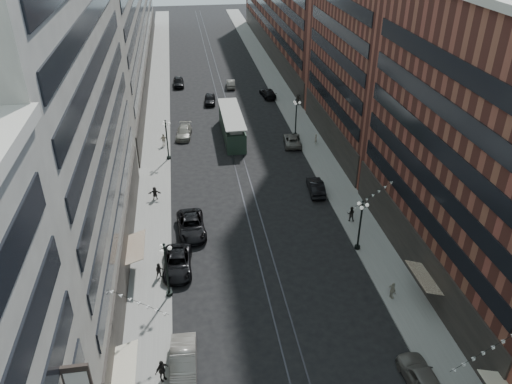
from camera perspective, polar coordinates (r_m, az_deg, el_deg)
ground at (r=72.59m, az=-2.64°, el=5.96°), size 220.00×220.00×0.00m
sidewalk_west at (r=81.57m, az=-11.22°, el=8.28°), size 4.00×180.00×0.15m
sidewalk_east at (r=83.37m, az=4.21°, el=9.26°), size 4.00×180.00×0.15m
rail_west at (r=81.70m, az=-3.93°, el=8.78°), size 0.12×180.00×0.02m
rail_east at (r=81.82m, az=-2.94°, el=8.84°), size 0.12×180.00×0.02m
building_west_mid at (r=43.17m, az=-21.94°, el=6.49°), size 8.00×36.00×28.00m
building_west_far at (r=103.72m, az=-15.22°, el=19.95°), size 8.00×90.00×26.00m
building_east_mid at (r=45.01m, az=24.11°, el=4.16°), size 8.00×30.00×24.00m
lamppost_sw_far at (r=43.19m, az=-10.19°, el=-8.57°), size 1.03×1.14×5.52m
lamppost_sw_mid at (r=66.49m, az=-10.15°, el=6.06°), size 1.03×1.14×5.52m
lamppost_se_far at (r=48.99m, az=11.83°, el=-3.55°), size 1.03×1.14×5.52m
lamppost_se_mid at (r=72.82m, az=4.60°, el=8.62°), size 1.03×1.14×5.52m
streetcar at (r=73.18m, az=-2.79°, el=7.57°), size 2.86×12.93×3.58m
car_2 at (r=47.35m, az=-8.96°, el=-8.03°), size 2.78×5.70×1.56m
car_4 at (r=39.14m, az=18.51°, el=-19.60°), size 2.20×5.17×1.74m
pedestrian_2 at (r=46.52m, az=-10.97°, el=-8.82°), size 0.84×0.58×1.56m
pedestrian_4 at (r=45.17m, az=15.33°, el=-10.80°), size 0.59×1.00×1.61m
car_7 at (r=52.12m, az=-7.40°, el=-3.84°), size 3.05×6.14×1.67m
car_8 at (r=74.02m, az=-8.23°, el=6.79°), size 2.70×5.31×1.48m
car_9 at (r=96.07m, az=-8.86°, el=12.33°), size 1.96×4.81×1.63m
car_10 at (r=59.13m, az=6.86°, el=0.59°), size 2.02×4.82×1.55m
car_11 at (r=70.96m, az=4.17°, el=5.94°), size 2.89×5.26×1.40m
car_12 at (r=89.38m, az=1.37°, el=11.26°), size 2.62×5.30×1.48m
car_13 at (r=86.60m, az=-5.30°, el=10.52°), size 2.22×4.68×1.55m
car_14 at (r=94.53m, az=-2.91°, el=12.28°), size 1.88×4.46×1.43m
pedestrian_5 at (r=58.29m, az=-11.49°, el=-0.13°), size 1.48×0.50×1.57m
pedestrian_6 at (r=71.23m, az=-10.49°, el=5.89°), size 1.08×0.58×1.78m
pedestrian_7 at (r=54.21m, az=10.80°, el=-2.46°), size 0.94×0.69×1.72m
pedestrian_8 at (r=71.15m, az=6.83°, el=6.06°), size 0.66×0.64×1.53m
pedestrian_9 at (r=85.34m, az=4.84°, el=10.46°), size 1.26×0.64×1.86m
car_extra_0 at (r=38.59m, az=-8.30°, el=-18.79°), size 2.07×5.40×1.76m
pedestrian_extra_2 at (r=38.12m, az=-10.71°, el=-19.41°), size 1.18×1.05×1.87m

